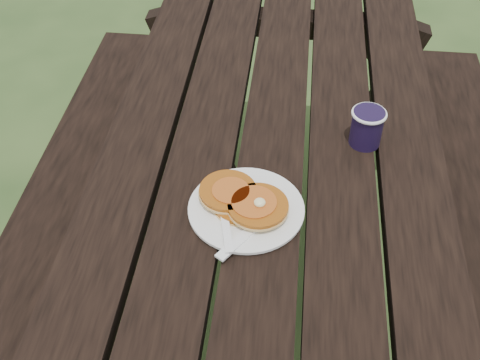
# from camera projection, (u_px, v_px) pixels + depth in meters

# --- Properties ---
(ground) EXTENTS (60.00, 60.00, 0.00)m
(ground) POSITION_uv_depth(u_px,v_px,m) (264.00, 321.00, 1.87)
(ground) COLOR #263E1A
(ground) RESTS_ON ground
(picnic_table) EXTENTS (1.36, 1.80, 0.75)m
(picnic_table) POSITION_uv_depth(u_px,v_px,m) (268.00, 245.00, 1.62)
(picnic_table) COLOR black
(picnic_table) RESTS_ON ground
(plate) EXTENTS (0.26, 0.26, 0.01)m
(plate) POSITION_uv_depth(u_px,v_px,m) (246.00, 209.00, 1.18)
(plate) COLOR white
(plate) RESTS_ON picnic_table
(pancake_stack) EXTENTS (0.18, 0.15, 0.04)m
(pancake_stack) POSITION_uv_depth(u_px,v_px,m) (244.00, 200.00, 1.17)
(pancake_stack) COLOR #A65612
(pancake_stack) RESTS_ON plate
(knife) EXTENTS (0.12, 0.16, 0.00)m
(knife) POSITION_uv_depth(u_px,v_px,m) (250.00, 230.00, 1.13)
(knife) COLOR white
(knife) RESTS_ON plate
(fork) EXTENTS (0.07, 0.16, 0.01)m
(fork) POSITION_uv_depth(u_px,v_px,m) (226.00, 230.00, 1.13)
(fork) COLOR white
(fork) RESTS_ON plate
(coffee_cup) EXTENTS (0.08, 0.08, 0.09)m
(coffee_cup) POSITION_uv_depth(u_px,v_px,m) (367.00, 125.00, 1.30)
(coffee_cup) COLOR black
(coffee_cup) RESTS_ON picnic_table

